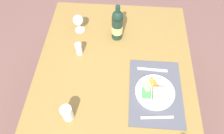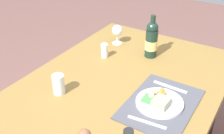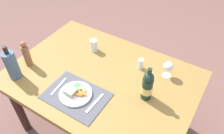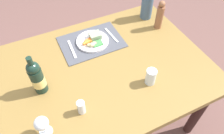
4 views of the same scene
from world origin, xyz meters
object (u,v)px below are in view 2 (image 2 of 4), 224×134
(water_tumbler, at_px, (59,85))
(salt_shaker, at_px, (104,51))
(dining_table, at_px, (121,96))
(dinner_plate, at_px, (159,101))
(wine_glass, at_px, (117,31))
(knife, at_px, (170,87))
(fork, at_px, (147,122))
(wine_bottle, at_px, (151,40))

(water_tumbler, relative_size, salt_shaker, 1.18)
(dining_table, xyz_separation_m, dinner_plate, (-0.06, -0.26, 0.10))
(salt_shaker, xyz_separation_m, wine_glass, (0.22, 0.03, 0.05))
(dinner_plate, xyz_separation_m, salt_shaker, (0.28, 0.51, 0.02))
(water_tumbler, bearing_deg, wine_glass, 3.62)
(dining_table, distance_m, knife, 0.29)
(knife, distance_m, salt_shaker, 0.51)
(dinner_plate, distance_m, knife, 0.17)
(dinner_plate, height_order, salt_shaker, salt_shaker)
(salt_shaker, distance_m, wine_glass, 0.22)
(dinner_plate, height_order, fork, dinner_plate)
(dining_table, distance_m, wine_bottle, 0.44)
(dining_table, height_order, salt_shaker, salt_shaker)
(salt_shaker, relative_size, wine_bottle, 0.33)
(salt_shaker, xyz_separation_m, wine_bottle, (0.17, -0.25, 0.07))
(wine_bottle, bearing_deg, dinner_plate, -149.77)
(dining_table, relative_size, dinner_plate, 6.12)
(salt_shaker, bearing_deg, wine_bottle, -55.44)
(wine_glass, relative_size, wine_bottle, 0.49)
(knife, xyz_separation_m, wine_bottle, (0.28, 0.25, 0.11))
(dining_table, bearing_deg, salt_shaker, 49.32)
(dinner_plate, bearing_deg, dining_table, 76.85)
(dining_table, relative_size, knife, 7.55)
(dinner_plate, bearing_deg, wine_glass, 47.63)
(fork, bearing_deg, knife, -2.72)
(dinner_plate, bearing_deg, wine_bottle, 30.23)
(fork, bearing_deg, wine_bottle, 18.68)
(dining_table, relative_size, salt_shaker, 15.82)
(wine_glass, bearing_deg, wine_bottle, -99.39)
(salt_shaker, height_order, wine_bottle, wine_bottle)
(salt_shaker, distance_m, wine_bottle, 0.31)
(wine_glass, bearing_deg, fork, -139.78)
(water_tumbler, bearing_deg, wine_bottle, -20.58)
(dinner_plate, bearing_deg, water_tumbler, 110.44)
(knife, relative_size, wine_bottle, 0.69)
(knife, xyz_separation_m, salt_shaker, (0.11, 0.50, 0.04))
(dining_table, relative_size, water_tumbler, 13.39)
(knife, relative_size, wine_glass, 1.40)
(fork, xyz_separation_m, water_tumbler, (-0.03, 0.51, 0.04))
(water_tumbler, height_order, wine_bottle, wine_bottle)
(water_tumbler, distance_m, wine_glass, 0.68)
(dining_table, distance_m, dinner_plate, 0.28)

